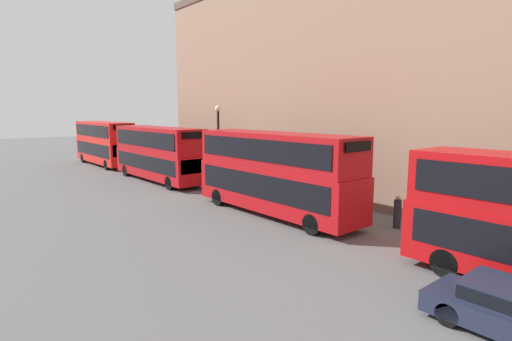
{
  "coord_description": "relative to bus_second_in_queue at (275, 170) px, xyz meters",
  "views": [
    {
      "loc": [
        -12.9,
        4.83,
        5.68
      ],
      "look_at": [
        0.48,
        20.86,
        2.54
      ],
      "focal_mm": 28.0,
      "sensor_mm": 36.0,
      "label": 1
    }
  ],
  "objects": [
    {
      "name": "pedestrian",
      "position": [
        2.85,
        -5.72,
        -1.73
      ],
      "size": [
        0.36,
        0.36,
        1.63
      ],
      "color": "#26262D",
      "rests_on": "ground"
    },
    {
      "name": "street_lamp",
      "position": [
        2.15,
        8.49,
        1.29
      ],
      "size": [
        0.44,
        0.44,
        6.06
      ],
      "color": "black",
      "rests_on": "ground"
    },
    {
      "name": "bus_third_in_queue",
      "position": [
        0.0,
        13.97,
        -0.07
      ],
      "size": [
        2.59,
        11.23,
        4.37
      ],
      "color": "#A80F14",
      "rests_on": "ground"
    },
    {
      "name": "bus_second_in_queue",
      "position": [
        0.0,
        0.0,
        0.0
      ],
      "size": [
        2.59,
        10.8,
        4.5
      ],
      "color": "#A80F14",
      "rests_on": "ground"
    },
    {
      "name": "bus_trailing",
      "position": [
        0.0,
        26.39,
        0.01
      ],
      "size": [
        2.59,
        10.54,
        4.52
      ],
      "color": "red",
      "rests_on": "ground"
    }
  ]
}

